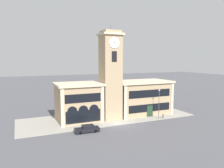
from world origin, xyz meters
TOP-DOWN VIEW (x-y plane):
  - ground_plane at (0.00, 0.00)m, footprint 300.00×300.00m
  - sidewalk_kerb at (0.00, 6.37)m, footprint 39.69×12.74m
  - clock_tower at (0.00, 4.97)m, footprint 4.78×4.78m
  - town_hall_left_wing at (-6.89, 6.80)m, footprint 9.80×8.51m
  - town_hall_right_wing at (9.09, 6.81)m, footprint 14.20×8.51m
  - parked_car_near at (-7.43, -1.44)m, footprint 4.63×2.01m
  - street_lamp at (10.03, 0.65)m, footprint 0.36×0.36m
  - bollard at (11.03, 0.40)m, footprint 0.18×0.18m

SIDE VIEW (x-z plane):
  - ground_plane at x=0.00m, z-range 0.00..0.00m
  - sidewalk_kerb at x=0.00m, z-range 0.00..0.15m
  - bollard at x=11.03m, z-range 0.14..1.20m
  - parked_car_near at x=-7.43m, z-range 0.03..1.35m
  - town_hall_right_wing at x=9.09m, z-range 0.03..8.27m
  - town_hall_left_wing at x=-6.89m, z-range 0.03..8.36m
  - street_lamp at x=10.03m, z-range 1.10..7.74m
  - clock_tower at x=0.00m, z-range -0.54..20.30m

